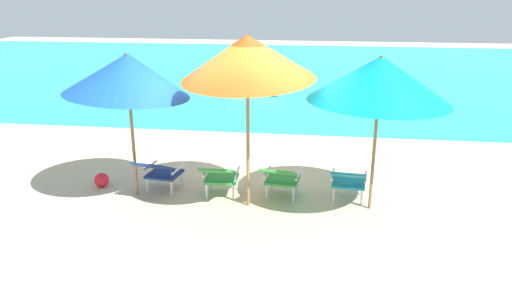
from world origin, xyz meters
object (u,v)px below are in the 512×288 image
Objects in this scene: lounge_chair_far_left at (159,171)px; beach_ball at (102,180)px; swim_buoy at (252,93)px; lounge_chair_far_right at (349,179)px; beach_umbrella_center at (247,57)px; lounge_chair_near_left at (220,175)px; lounge_chair_near_right at (281,177)px; beach_umbrella_right at (380,79)px; beach_umbrella_left at (127,75)px.

beach_ball is at bearing 173.18° from lounge_chair_far_left.
lounge_chair_far_right is (2.63, -7.68, 0.31)m from swim_buoy.
beach_umbrella_center is at bearing -169.29° from lounge_chair_far_right.
lounge_chair_near_left is 2.05m from lounge_chair_far_right.
beach_umbrella_right reaches higher than lounge_chair_near_right.
lounge_chair_far_left is at bearing -6.82° from beach_ball.
lounge_chair_near_left is 0.35× the size of beach_umbrella_right.
lounge_chair_far_left is 1.01× the size of lounge_chair_near_right.
lounge_chair_far_right is 0.34× the size of beach_umbrella_center.
beach_umbrella_right is (2.39, -0.06, 1.63)m from lounge_chair_near_left.
lounge_chair_near_right is (0.98, 0.07, 0.00)m from lounge_chair_near_left.
lounge_chair_near_right is 0.37× the size of beach_umbrella_right.
beach_umbrella_left is (-1.40, -0.04, 1.60)m from lounge_chair_near_left.
lounge_chair_near_left is at bearing 1.48° from beach_umbrella_left.
beach_umbrella_left is 2.03m from beach_ball.
swim_buoy is at bearing 83.96° from beach_umbrella_left.
beach_umbrella_left is 0.93× the size of beach_umbrella_center.
lounge_chair_near_right is 2.00m from beach_umbrella_center.
beach_umbrella_center is (1.89, -0.17, 0.32)m from beach_umbrella_left.
lounge_chair_far_left is 2.01m from lounge_chair_near_right.
beach_umbrella_left is (-0.83, -7.81, 1.91)m from swim_buoy.
lounge_chair_far_right reaches higher than beach_ball.
lounge_chair_far_left is 1.65m from beach_umbrella_left.
lounge_chair_near_left is at bearing -85.77° from swim_buoy.
lounge_chair_far_right is (2.05, 0.09, 0.00)m from lounge_chair_near_left.
beach_umbrella_right is (3.79, -0.02, 0.03)m from beach_umbrella_left.
lounge_chair_far_left is at bearing -179.47° from lounge_chair_far_right.
beach_umbrella_right reaches higher than lounge_chair_near_left.
beach_umbrella_left is 1.93m from beach_umbrella_center.
lounge_chair_far_right is 0.36× the size of beach_umbrella_left.
swim_buoy is 7.73m from lounge_chair_far_left.
lounge_chair_far_left is 1.05× the size of lounge_chair_near_left.
beach_umbrella_center is at bearing -9.90° from lounge_chair_far_left.
swim_buoy is at bearing 78.45° from beach_ball.
lounge_chair_far_left is at bearing 176.42° from lounge_chair_near_left.
lounge_chair_near_left is 2.15m from beach_ball.
beach_umbrella_right is (3.42, -0.12, 1.63)m from lounge_chair_far_left.
beach_umbrella_left reaches higher than lounge_chair_near_left.
beach_umbrella_right is at bearing -1.44° from lounge_chair_near_left.
lounge_chair_near_right is at bearing 0.07° from lounge_chair_far_left.
lounge_chair_far_right is 2.49m from beach_umbrella_center.
beach_umbrella_left is at bearing -17.75° from beach_ball.
lounge_chair_far_left is 0.37× the size of beach_umbrella_right.
lounge_chair_near_left is at bearing 178.56° from beach_umbrella_right.
lounge_chair_far_right is at bearing 155.61° from beach_umbrella_right.
beach_umbrella_center reaches higher than lounge_chair_near_right.
swim_buoy is 1.74× the size of lounge_chair_far_right.
beach_umbrella_right is (0.34, -0.15, 1.63)m from lounge_chair_far_right.
lounge_chair_near_right reaches higher than swim_buoy.
beach_umbrella_left reaches higher than swim_buoy.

